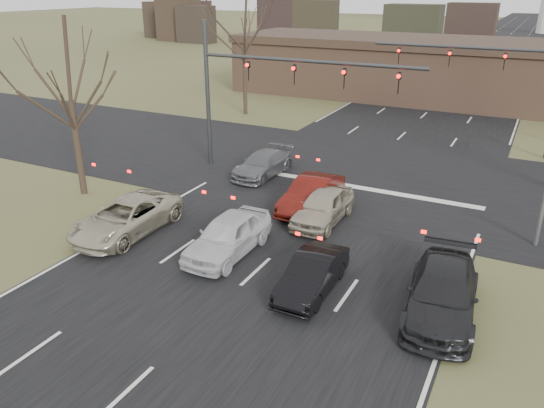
{
  "coord_description": "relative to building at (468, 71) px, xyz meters",
  "views": [
    {
      "loc": [
        8.24,
        -11.81,
        9.74
      ],
      "look_at": [
        -0.23,
        4.75,
        2.0
      ],
      "focal_mm": 35.0,
      "sensor_mm": 36.0,
      "label": 1
    }
  ],
  "objects": [
    {
      "name": "building",
      "position": [
        0.0,
        0.0,
        0.0
      ],
      "size": [
        42.4,
        10.4,
        5.3
      ],
      "color": "brown",
      "rests_on": "ground"
    },
    {
      "name": "car_silver_ahead",
      "position": [
        -1.5,
        -29.76,
        -1.93
      ],
      "size": [
        1.75,
        4.33,
        1.47
      ],
      "primitive_type": "imported",
      "rotation": [
        0.0,
        0.0,
        0.0
      ],
      "color": "#B4AB91",
      "rests_on": "ground"
    },
    {
      "name": "road_main",
      "position": [
        -2.0,
        22.0,
        -2.66
      ],
      "size": [
        14.0,
        300.0,
        0.02
      ],
      "primitive_type": "cube",
      "color": "black",
      "rests_on": "ground"
    },
    {
      "name": "car_red_ahead",
      "position": [
        -2.5,
        -28.71,
        -1.91
      ],
      "size": [
        1.68,
        4.6,
        1.51
      ],
      "primitive_type": "imported",
      "rotation": [
        0.0,
        0.0,
        -0.02
      ],
      "color": "#4E0F0B",
      "rests_on": "ground"
    },
    {
      "name": "car_grey_ahead",
      "position": [
        -6.75,
        -25.5,
        -2.01
      ],
      "size": [
        2.06,
        4.59,
        1.31
      ],
      "primitive_type": "imported",
      "rotation": [
        0.0,
        0.0,
        -0.05
      ],
      "color": "slate",
      "rests_on": "ground"
    },
    {
      "name": "ground",
      "position": [
        -2.0,
        -38.0,
        -2.67
      ],
      "size": [
        360.0,
        360.0,
        0.0
      ],
      "primitive_type": "plane",
      "color": "#4D4E2A",
      "rests_on": "ground"
    },
    {
      "name": "car_silver_suv",
      "position": [
        -8.39,
        -34.59,
        -1.93
      ],
      "size": [
        2.43,
        5.27,
        1.46
      ],
      "primitive_type": "imported",
      "rotation": [
        0.0,
        0.0,
        -0.0
      ],
      "color": "#B8B094",
      "rests_on": "ground"
    },
    {
      "name": "car_charcoal_sedan",
      "position": [
        4.5,
        -34.65,
        -1.91
      ],
      "size": [
        2.63,
        5.36,
        1.5
      ],
      "primitive_type": "imported",
      "rotation": [
        0.0,
        0.0,
        0.1
      ],
      "color": "black",
      "rests_on": "ground"
    },
    {
      "name": "car_white_sedan",
      "position": [
        -3.64,
        -34.21,
        -1.88
      ],
      "size": [
        1.85,
        4.59,
        1.56
      ],
      "primitive_type": "imported",
      "rotation": [
        0.0,
        0.0,
        0.0
      ],
      "color": "silver",
      "rests_on": "ground"
    },
    {
      "name": "mast_arm_far",
      "position": [
        4.18,
        -15.0,
        2.35
      ],
      "size": [
        11.12,
        0.24,
        8.0
      ],
      "color": "#383A3D",
      "rests_on": "ground"
    },
    {
      "name": "mast_arm_near",
      "position": [
        -7.23,
        -25.0,
        2.41
      ],
      "size": [
        12.12,
        0.24,
        8.0
      ],
      "color": "#383A3D",
      "rests_on": "ground"
    },
    {
      "name": "tree_left_far",
      "position": [
        -15.0,
        -13.0,
        4.68
      ],
      "size": [
        5.7,
        5.7,
        9.5
      ],
      "color": "black",
      "rests_on": "ground"
    },
    {
      "name": "car_black_hatch",
      "position": [
        0.33,
        -35.26,
        -2.02
      ],
      "size": [
        1.46,
        3.97,
        1.3
      ],
      "primitive_type": "imported",
      "rotation": [
        0.0,
        0.0,
        0.02
      ],
      "color": "black",
      "rests_on": "ground"
    },
    {
      "name": "tree_left_near",
      "position": [
        -13.5,
        -32.0,
        3.9
      ],
      "size": [
        5.1,
        5.1,
        8.5
      ],
      "color": "black",
      "rests_on": "ground"
    },
    {
      "name": "road_cross",
      "position": [
        -2.0,
        -23.0,
        -2.65
      ],
      "size": [
        200.0,
        14.0,
        0.02
      ],
      "primitive_type": "cube",
      "color": "black",
      "rests_on": "ground"
    }
  ]
}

